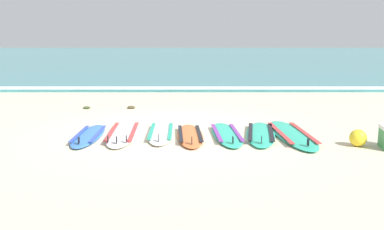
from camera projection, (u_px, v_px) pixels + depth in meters
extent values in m
plane|color=beige|center=(171.00, 131.00, 8.19)|extent=(80.00, 80.00, 0.00)
cube|color=teal|center=(188.00, 55.00, 43.52)|extent=(80.00, 60.00, 0.10)
cube|color=white|center=(180.00, 89.00, 14.40)|extent=(80.00, 0.77, 0.11)
ellipsoid|color=#3875CC|center=(89.00, 135.00, 7.70)|extent=(0.51, 1.91, 0.07)
cube|color=#334CB2|center=(80.00, 133.00, 7.69)|extent=(0.09, 1.33, 0.01)
cube|color=#334CB2|center=(99.00, 133.00, 7.70)|extent=(0.09, 1.33, 0.01)
cube|color=black|center=(79.00, 140.00, 6.96)|extent=(0.01, 0.09, 0.11)
ellipsoid|color=white|center=(123.00, 133.00, 7.88)|extent=(0.67, 2.28, 0.07)
cube|color=#D13838|center=(112.00, 131.00, 7.86)|extent=(0.15, 1.58, 0.01)
cube|color=#D13838|center=(134.00, 131.00, 7.88)|extent=(0.15, 1.58, 0.01)
cube|color=black|center=(117.00, 140.00, 7.00)|extent=(0.02, 0.09, 0.11)
cube|color=black|center=(108.00, 139.00, 7.05)|extent=(0.02, 0.09, 0.11)
cube|color=black|center=(127.00, 139.00, 7.06)|extent=(0.02, 0.09, 0.11)
ellipsoid|color=white|center=(161.00, 133.00, 7.92)|extent=(0.55, 2.00, 0.07)
cube|color=teal|center=(152.00, 131.00, 7.91)|extent=(0.11, 1.39, 0.01)
cube|color=teal|center=(171.00, 130.00, 7.92)|extent=(0.11, 1.39, 0.01)
cube|color=black|center=(159.00, 138.00, 7.14)|extent=(0.01, 0.09, 0.11)
ellipsoid|color=orange|center=(190.00, 135.00, 7.72)|extent=(0.58, 1.95, 0.07)
cube|color=black|center=(181.00, 133.00, 7.70)|extent=(0.13, 1.35, 0.01)
cube|color=black|center=(200.00, 133.00, 7.72)|extent=(0.13, 1.35, 0.01)
cube|color=black|center=(192.00, 140.00, 6.96)|extent=(0.02, 0.09, 0.11)
ellipsoid|color=#2DB793|center=(227.00, 134.00, 7.80)|extent=(0.62, 2.09, 0.07)
cube|color=purple|center=(217.00, 132.00, 7.78)|extent=(0.15, 1.45, 0.01)
cube|color=purple|center=(237.00, 132.00, 7.80)|extent=(0.15, 1.45, 0.01)
cube|color=black|center=(233.00, 140.00, 7.00)|extent=(0.02, 0.09, 0.11)
ellipsoid|color=#2DB793|center=(261.00, 134.00, 7.84)|extent=(0.84, 2.19, 0.07)
cube|color=black|center=(251.00, 131.00, 7.86)|extent=(0.29, 1.49, 0.01)
cube|color=black|center=(272.00, 132.00, 7.80)|extent=(0.29, 1.49, 0.01)
cube|color=black|center=(262.00, 140.00, 7.01)|extent=(0.02, 0.09, 0.11)
ellipsoid|color=#2DB793|center=(292.00, 134.00, 7.80)|extent=(0.72, 2.52, 0.07)
cube|color=#D13838|center=(280.00, 132.00, 7.78)|extent=(0.15, 1.75, 0.01)
cube|color=#D13838|center=(304.00, 132.00, 7.80)|extent=(0.15, 1.75, 0.01)
cube|color=black|center=(309.00, 142.00, 6.82)|extent=(0.02, 0.09, 0.11)
sphere|color=yellow|center=(359.00, 138.00, 7.04)|extent=(0.29, 0.29, 0.29)
ellipsoid|color=#384723|center=(87.00, 108.00, 10.79)|extent=(0.19, 0.15, 0.07)
ellipsoid|color=#4C4228|center=(132.00, 107.00, 10.82)|extent=(0.21, 0.17, 0.07)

